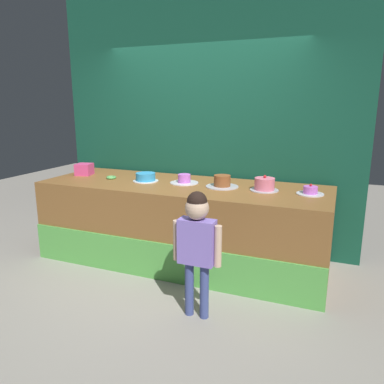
{
  "coord_description": "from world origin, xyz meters",
  "views": [
    {
      "loc": [
        1.63,
        -3.18,
        1.8
      ],
      "look_at": [
        0.21,
        0.33,
        0.89
      ],
      "focal_mm": 34.68,
      "sensor_mm": 36.0,
      "label": 1
    }
  ],
  "objects": [
    {
      "name": "donut",
      "position": [
        -0.92,
        0.51,
        0.93
      ],
      "size": [
        0.12,
        0.12,
        0.03
      ],
      "primitive_type": "torus",
      "color": "#59B259",
      "rests_on": "stage_platform"
    },
    {
      "name": "cake_center",
      "position": [
        0.46,
        0.58,
        0.97
      ],
      "size": [
        0.35,
        0.35,
        0.13
      ],
      "color": "silver",
      "rests_on": "stage_platform"
    },
    {
      "name": "pink_box",
      "position": [
        -1.38,
        0.6,
        0.99
      ],
      "size": [
        0.22,
        0.23,
        0.14
      ],
      "primitive_type": "cube",
      "rotation": [
        0.0,
        0.0,
        0.23
      ],
      "color": "#E74688",
      "rests_on": "stage_platform"
    },
    {
      "name": "cake_left",
      "position": [
        0.0,
        0.61,
        0.95
      ],
      "size": [
        0.32,
        0.32,
        0.1
      ],
      "color": "silver",
      "rests_on": "stage_platform"
    },
    {
      "name": "cake_far_left",
      "position": [
        -0.46,
        0.54,
        0.96
      ],
      "size": [
        0.29,
        0.29,
        0.1
      ],
      "color": "white",
      "rests_on": "stage_platform"
    },
    {
      "name": "ground_plane",
      "position": [
        0.0,
        0.0,
        0.0
      ],
      "size": [
        12.0,
        12.0,
        0.0
      ],
      "primitive_type": "plane",
      "color": "gray"
    },
    {
      "name": "cake_right",
      "position": [
        0.92,
        0.59,
        0.98
      ],
      "size": [
        0.3,
        0.3,
        0.16
      ],
      "color": "silver",
      "rests_on": "stage_platform"
    },
    {
      "name": "cake_far_right",
      "position": [
        1.38,
        0.59,
        0.95
      ],
      "size": [
        0.27,
        0.27,
        0.11
      ],
      "color": "silver",
      "rests_on": "stage_platform"
    },
    {
      "name": "child_figure",
      "position": [
        0.58,
        -0.49,
        0.72
      ],
      "size": [
        0.43,
        0.2,
        1.11
      ],
      "color": "#3F4C8C",
      "rests_on": "ground_plane"
    },
    {
      "name": "curtain_backdrop",
      "position": [
        0.0,
        1.2,
        1.57
      ],
      "size": [
        3.87,
        0.08,
        3.13
      ],
      "primitive_type": "cube",
      "color": "#144C38",
      "rests_on": "ground_plane"
    },
    {
      "name": "stage_platform",
      "position": [
        0.0,
        0.54,
        0.46
      ],
      "size": [
        3.24,
        1.12,
        0.92
      ],
      "color": "brown",
      "rests_on": "ground_plane"
    }
  ]
}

